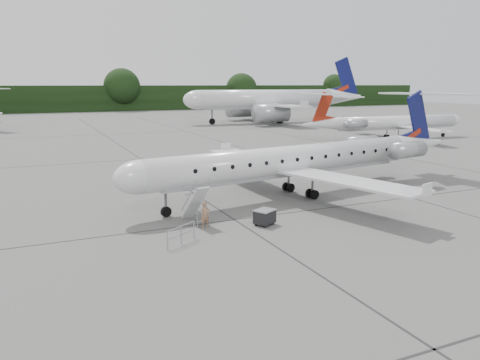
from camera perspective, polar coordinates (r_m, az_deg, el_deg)
name	(u,v)px	position (r m, az deg, el deg)	size (l,w,h in m)	color
ground	(316,223)	(29.30, 9.30, -5.23)	(320.00, 320.00, 0.00)	#62625F
treeline	(82,99)	(154.15, -18.66, 9.38)	(260.00, 4.00, 8.00)	black
main_regional_jet	(290,146)	(35.15, 6.12, 4.14)	(30.24, 21.77, 7.75)	silver
airstair	(195,204)	(28.82, -5.46, -2.90)	(0.85, 2.16, 2.43)	silver
passenger	(205,215)	(27.88, -4.26, -4.28)	(0.58, 0.38, 1.58)	#8C644C
safety_railing	(181,235)	(25.30, -7.19, -6.70)	(2.20, 0.08, 1.00)	#909398
baggage_cart	(265,217)	(28.51, 3.02, -4.50)	(1.17, 0.94, 1.01)	black
bg_narrowbody	(267,90)	(104.43, 3.27, 10.93)	(40.05, 28.84, 14.38)	silver
bg_regional_right	(399,116)	(76.72, 18.80, 7.43)	(27.62, 19.88, 7.25)	silver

